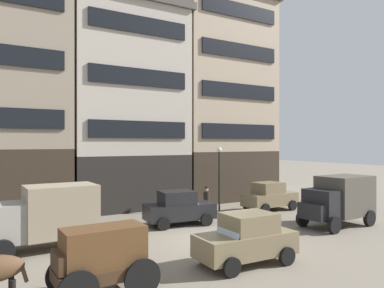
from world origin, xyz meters
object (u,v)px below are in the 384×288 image
delivery_truck_far (338,199)px  pedestrian_officer (207,200)px  sedan_parked_curb (270,196)px  fire_hydrant_curbside (38,221)px  sedan_light (179,208)px  cargo_wagon (102,256)px  streetlamp_curbside (219,170)px  sedan_dark (246,239)px  delivery_truck_near (46,215)px

delivery_truck_far → pedestrian_officer: delivery_truck_far is taller
sedan_parked_curb → fire_hydrant_curbside: (-13.81, 1.79, -0.49)m
sedan_light → sedan_parked_curb: (7.13, 0.78, 0.00)m
cargo_wagon → pedestrian_officer: size_ratio=1.64×
sedan_light → sedan_parked_curb: bearing=6.3°
streetlamp_curbside → cargo_wagon: bearing=-138.4°
sedan_light → fire_hydrant_curbside: 7.17m
delivery_truck_far → sedan_dark: delivery_truck_far is taller
sedan_dark → sedan_light: size_ratio=0.97×
sedan_light → sedan_parked_curb: 7.18m
pedestrian_officer → fire_hydrant_curbside: bearing=171.6°
sedan_dark → pedestrian_officer: 8.69m
sedan_dark → sedan_parked_curb: same height
sedan_dark → sedan_light: bearing=82.7°
sedan_parked_curb → fire_hydrant_curbside: size_ratio=4.52×
pedestrian_officer → sedan_dark: bearing=-113.0°
cargo_wagon → streetlamp_curbside: (10.42, 9.25, 1.52)m
cargo_wagon → sedan_dark: (5.34, 0.13, -0.23)m
delivery_truck_near → sedan_dark: delivery_truck_near is taller
delivery_truck_far → streetlamp_curbside: bearing=113.7°
cargo_wagon → sedan_light: 9.29m
delivery_truck_far → sedan_parked_curb: bearing=90.7°
pedestrian_officer → sedan_parked_curb: bearing=-5.3°
sedan_parked_curb → sedan_light: bearing=-173.7°
delivery_truck_near → sedan_parked_curb: size_ratio=1.17×
streetlamp_curbside → delivery_truck_near: bearing=-162.2°
cargo_wagon → delivery_truck_near: bearing=96.6°
sedan_light → sedan_dark: bearing=-97.3°
sedan_dark → pedestrian_officer: bearing=67.0°
cargo_wagon → pedestrian_officer: bearing=43.0°
sedan_dark → sedan_light: (0.87, 6.79, 0.00)m
delivery_truck_far → pedestrian_officer: size_ratio=2.47×
cargo_wagon → sedan_parked_curb: 15.40m
delivery_truck_near → delivery_truck_far: size_ratio=0.99×
delivery_truck_far → cargo_wagon: bearing=-169.5°
cargo_wagon → pedestrian_officer: (8.73, 8.13, -0.17)m
sedan_light → fire_hydrant_curbside: bearing=158.9°
fire_hydrant_curbside → delivery_truck_far: bearing=-26.8°
sedan_parked_curb → delivery_truck_far: bearing=-89.3°
sedan_dark → streetlamp_curbside: streetlamp_curbside is taller
sedan_dark → fire_hydrant_curbside: (-5.81, 9.36, -0.49)m
delivery_truck_near → streetlamp_curbside: size_ratio=1.07×
sedan_parked_curb → fire_hydrant_curbside: 13.93m
sedan_light → pedestrian_officer: bearing=25.7°
delivery_truck_far → fire_hydrant_curbside: (-13.87, 7.01, -1.00)m
fire_hydrant_curbside → streetlamp_curbside: bearing=-1.2°
sedan_dark → cargo_wagon: bearing=-178.6°
delivery_truck_near → sedan_parked_curb: (13.99, 2.01, -0.51)m
sedan_light → streetlamp_curbside: (4.22, 2.34, 1.76)m
cargo_wagon → delivery_truck_far: size_ratio=0.67×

